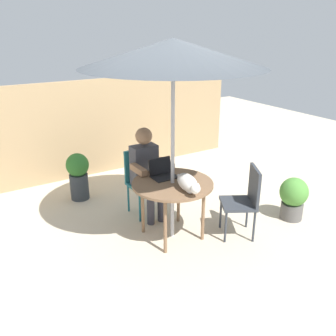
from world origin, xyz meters
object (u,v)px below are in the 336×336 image
object	(u,v)px
chair_occupied	(141,177)
person_seated	(147,168)
patio_table	(172,188)
patio_umbrella	(173,53)
potted_plant_by_chair	(293,197)
laptop	(163,171)
chair_empty	(246,197)
potted_plant_near_fence	(78,174)
cat	(188,183)

from	to	relation	value
chair_occupied	person_seated	size ratio (longest dim) A/B	0.72
patio_table	chair_occupied	world-z (taller)	chair_occupied
patio_umbrella	potted_plant_by_chair	xyz separation A→B (m)	(1.60, -0.48, -1.85)
chair_occupied	laptop	bearing A→B (deg)	-89.67
patio_table	chair_empty	xyz separation A→B (m)	(0.76, -0.44, -0.14)
patio_table	chair_occupied	bearing A→B (deg)	90.00
patio_table	potted_plant_near_fence	bearing A→B (deg)	110.50
cat	laptop	bearing A→B (deg)	93.20
chair_occupied	laptop	xyz separation A→B (m)	(0.00, -0.55, 0.26)
chair_occupied	chair_empty	distance (m)	1.44
patio_table	person_seated	xyz separation A→B (m)	(0.00, 0.62, 0.03)
potted_plant_near_fence	patio_table	bearing A→B (deg)	-69.50
chair_occupied	person_seated	world-z (taller)	person_seated
patio_umbrella	chair_empty	bearing A→B (deg)	-29.92
patio_table	potted_plant_near_fence	xyz separation A→B (m)	(-0.61, 1.63, -0.26)
chair_empty	cat	size ratio (longest dim) A/B	1.39
person_seated	potted_plant_by_chair	bearing A→B (deg)	-34.58
patio_umbrella	potted_plant_by_chair	size ratio (longest dim) A/B	3.99
chair_empty	cat	bearing A→B (deg)	167.29
cat	potted_plant_by_chair	world-z (taller)	cat
cat	potted_plant_by_chair	xyz separation A→B (m)	(1.57, -0.20, -0.48)
chair_empty	person_seated	size ratio (longest dim) A/B	0.72
person_seated	patio_umbrella	bearing A→B (deg)	-90.00
patio_table	person_seated	world-z (taller)	person_seated
chair_occupied	chair_empty	world-z (taller)	same
person_seated	potted_plant_near_fence	xyz separation A→B (m)	(-0.61, 1.00, -0.30)
laptop	cat	size ratio (longest dim) A/B	0.48
patio_table	chair_occupied	distance (m)	0.79
potted_plant_near_fence	laptop	bearing A→B (deg)	-66.33
patio_table	patio_umbrella	bearing A→B (deg)	0.00
patio_umbrella	laptop	distance (m)	1.41
laptop	potted_plant_by_chair	bearing A→B (deg)	-23.97
person_seated	cat	distance (m)	0.91
patio_table	patio_umbrella	distance (m)	1.52
chair_empty	laptop	bearing A→B (deg)	138.58
potted_plant_by_chair	potted_plant_near_fence	bearing A→B (deg)	136.38
chair_empty	person_seated	xyz separation A→B (m)	(-0.76, 1.06, 0.17)
chair_empty	potted_plant_near_fence	size ratio (longest dim) A/B	1.24
cat	patio_table	bearing A→B (deg)	96.53
person_seated	laptop	bearing A→B (deg)	-89.54
person_seated	cat	world-z (taller)	person_seated
chair_empty	cat	distance (m)	0.80
person_seated	potted_plant_by_chair	world-z (taller)	person_seated
patio_umbrella	cat	size ratio (longest dim) A/B	3.65
patio_table	person_seated	size ratio (longest dim) A/B	0.79
patio_umbrella	potted_plant_by_chair	distance (m)	2.49
patio_table	potted_plant_by_chair	size ratio (longest dim) A/B	1.65
cat	potted_plant_near_fence	world-z (taller)	cat
chair_occupied	laptop	world-z (taller)	laptop
chair_empty	laptop	xyz separation A→B (m)	(-0.76, 0.67, 0.26)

